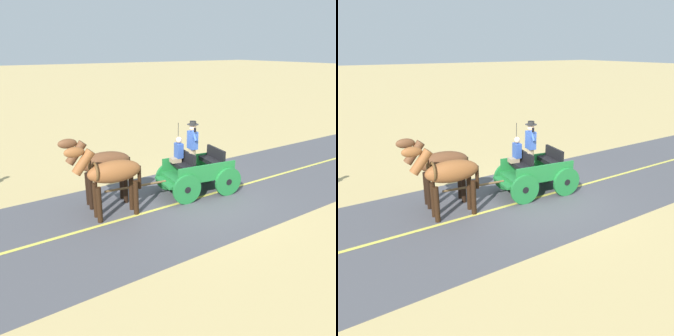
# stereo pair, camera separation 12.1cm
# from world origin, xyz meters

# --- Properties ---
(ground_plane) EXTENTS (200.00, 200.00, 0.00)m
(ground_plane) POSITION_xyz_m (0.00, 0.00, 0.00)
(ground_plane) COLOR tan
(road_surface) EXTENTS (5.29, 160.00, 0.01)m
(road_surface) POSITION_xyz_m (0.00, 0.00, 0.00)
(road_surface) COLOR #4C4C51
(road_surface) RESTS_ON ground
(road_centre_stripe) EXTENTS (0.12, 160.00, 0.00)m
(road_centre_stripe) POSITION_xyz_m (0.00, 0.00, 0.01)
(road_centre_stripe) COLOR #DBCC4C
(road_centre_stripe) RESTS_ON road_surface
(horse_drawn_carriage) EXTENTS (1.72, 4.51, 2.50)m
(horse_drawn_carriage) POSITION_xyz_m (0.40, -0.15, 0.82)
(horse_drawn_carriage) COLOR #1E7233
(horse_drawn_carriage) RESTS_ON ground
(horse_near_side) EXTENTS (0.73, 2.14, 2.21)m
(horse_near_side) POSITION_xyz_m (0.33, 2.91, 1.32)
(horse_near_side) COLOR brown
(horse_near_side) RESTS_ON ground
(horse_off_side) EXTENTS (0.75, 2.15, 2.21)m
(horse_off_side) POSITION_xyz_m (1.26, 2.79, 1.32)
(horse_off_side) COLOR brown
(horse_off_side) RESTS_ON ground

